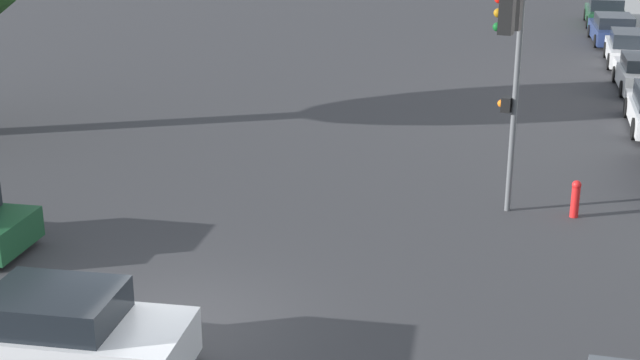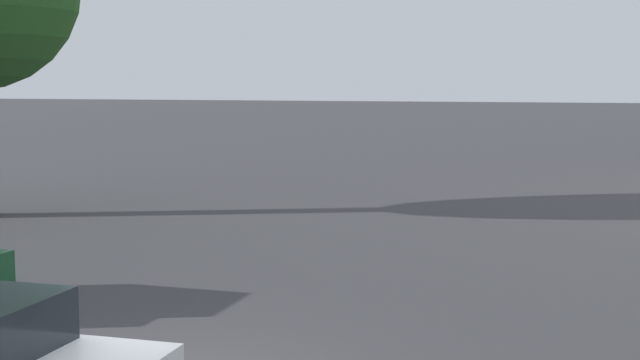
{
  "view_description": "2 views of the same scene",
  "coord_description": "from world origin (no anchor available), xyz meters",
  "views": [
    {
      "loc": [
        5.52,
        -13.62,
        7.72
      ],
      "look_at": [
        2.07,
        3.04,
        1.91
      ],
      "focal_mm": 50.0,
      "sensor_mm": 36.0,
      "label": 1
    },
    {
      "loc": [
        4.83,
        -8.8,
        3.55
      ],
      "look_at": [
        0.51,
        4.55,
        2.0
      ],
      "focal_mm": 50.0,
      "sensor_mm": 36.0,
      "label": 2
    }
  ],
  "objects": []
}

